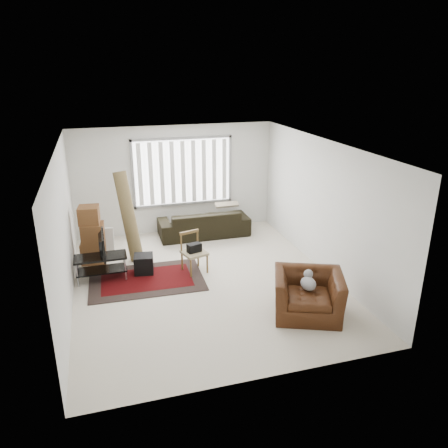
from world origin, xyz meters
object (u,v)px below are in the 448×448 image
at_px(tv_stand, 101,263).
at_px(side_chair, 194,251).
at_px(armchair, 308,292).
at_px(moving_boxes, 92,237).
at_px(sofa, 204,219).

relative_size(tv_stand, side_chair, 1.20).
bearing_deg(armchair, side_chair, 147.09).
distance_m(side_chair, armchair, 2.64).
xyz_separation_m(moving_boxes, side_chair, (1.99, -1.09, -0.12)).
relative_size(sofa, armchair, 1.55).
distance_m(tv_stand, side_chair, 1.86).
bearing_deg(armchair, sofa, 123.57).
xyz_separation_m(side_chair, armchair, (1.50, -2.17, -0.04)).
bearing_deg(tv_stand, moving_boxes, 98.39).
bearing_deg(tv_stand, sofa, 34.84).
distance_m(sofa, side_chair, 2.06).
distance_m(moving_boxes, armchair, 4.78).
distance_m(tv_stand, moving_boxes, 0.95).
bearing_deg(tv_stand, armchair, -34.87).
xyz_separation_m(sofa, side_chair, (-0.69, -1.94, 0.04)).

